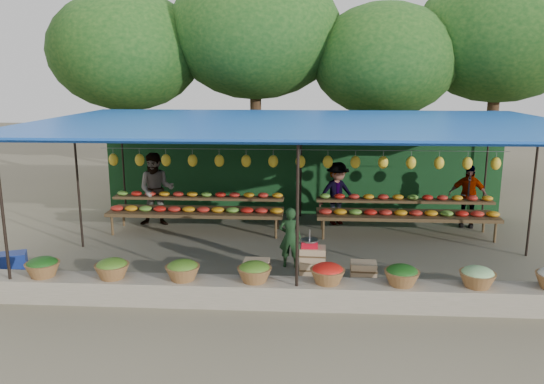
# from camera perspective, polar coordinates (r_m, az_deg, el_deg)

# --- Properties ---
(ground) EXTENTS (60.00, 60.00, 0.00)m
(ground) POSITION_cam_1_polar(r_m,az_deg,el_deg) (11.57, 2.90, -6.37)
(ground) COLOR brown
(ground) RESTS_ON ground
(stone_curb) EXTENTS (10.60, 0.55, 0.40)m
(stone_curb) POSITION_cam_1_polar(r_m,az_deg,el_deg) (8.93, 2.67, -10.86)
(stone_curb) COLOR gray
(stone_curb) RESTS_ON ground
(stall_canopy) EXTENTS (10.80, 6.60, 2.82)m
(stall_canopy) POSITION_cam_1_polar(r_m,az_deg,el_deg) (11.06, 3.06, 7.01)
(stall_canopy) COLOR black
(stall_canopy) RESTS_ON ground
(produce_baskets) EXTENTS (8.98, 0.58, 0.34)m
(produce_baskets) POSITION_cam_1_polar(r_m,az_deg,el_deg) (8.80, 2.04, -8.67)
(produce_baskets) COLOR brown
(produce_baskets) RESTS_ON stone_curb
(netting_backdrop) EXTENTS (10.60, 0.06, 2.50)m
(netting_backdrop) POSITION_cam_1_polar(r_m,az_deg,el_deg) (14.32, 3.12, 2.48)
(netting_backdrop) COLOR #194721
(netting_backdrop) RESTS_ON ground
(tree_row) EXTENTS (16.51, 5.50, 7.12)m
(tree_row) POSITION_cam_1_polar(r_m,az_deg,el_deg) (17.07, 5.12, 15.70)
(tree_row) COLOR #382014
(tree_row) RESTS_ON ground
(fruit_table_left) EXTENTS (4.21, 0.95, 0.93)m
(fruit_table_left) POSITION_cam_1_polar(r_m,az_deg,el_deg) (12.96, -8.08, -1.61)
(fruit_table_left) COLOR #44301B
(fruit_table_left) RESTS_ON ground
(fruit_table_right) EXTENTS (4.21, 0.95, 0.93)m
(fruit_table_right) POSITION_cam_1_polar(r_m,az_deg,el_deg) (12.92, 14.21, -1.92)
(fruit_table_right) COLOR #44301B
(fruit_table_right) RESTS_ON ground
(crate_counter) EXTENTS (2.37, 0.36, 0.77)m
(crate_counter) POSITION_cam_1_polar(r_m,az_deg,el_deg) (9.56, 4.20, -8.55)
(crate_counter) COLOR tan
(crate_counter) RESTS_ON ground
(weighing_scale) EXTENTS (0.30, 0.30, 0.32)m
(weighing_scale) POSITION_cam_1_polar(r_m,az_deg,el_deg) (9.38, 4.06, -5.50)
(weighing_scale) COLOR red
(weighing_scale) RESTS_ON crate_counter
(vendor_seated) EXTENTS (0.47, 0.33, 1.22)m
(vendor_seated) POSITION_cam_1_polar(r_m,az_deg,el_deg) (10.47, 1.95, -4.91)
(vendor_seated) COLOR #19391A
(vendor_seated) RESTS_ON ground
(customer_left) EXTENTS (0.97, 0.79, 1.85)m
(customer_left) POSITION_cam_1_polar(r_m,az_deg,el_deg) (13.59, -12.33, 0.27)
(customer_left) COLOR slate
(customer_left) RESTS_ON ground
(customer_mid) EXTENTS (1.19, 0.96, 1.60)m
(customer_mid) POSITION_cam_1_polar(r_m,az_deg,el_deg) (13.51, 7.03, -0.16)
(customer_mid) COLOR slate
(customer_mid) RESTS_ON ground
(customer_right) EXTENTS (1.00, 0.67, 1.57)m
(customer_right) POSITION_cam_1_polar(r_m,az_deg,el_deg) (14.08, 20.32, -0.40)
(customer_right) COLOR slate
(customer_right) RESTS_ON ground
(blue_crate_back) EXTENTS (0.64, 0.55, 0.32)m
(blue_crate_back) POSITION_cam_1_polar(r_m,az_deg,el_deg) (11.69, -26.18, -6.67)
(blue_crate_back) COLOR navy
(blue_crate_back) RESTS_ON ground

